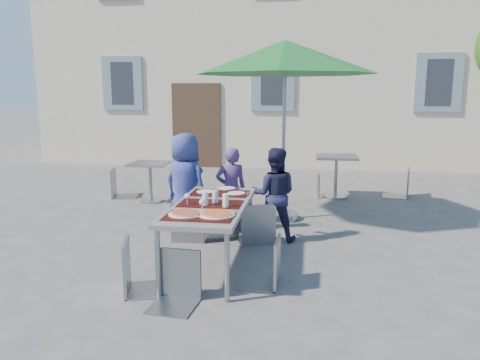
% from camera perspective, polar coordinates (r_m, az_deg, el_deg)
% --- Properties ---
extents(ground, '(90.00, 90.00, 0.00)m').
position_cam_1_polar(ground, '(5.10, -3.18, -12.27)').
color(ground, '#4A4A4C').
rests_on(ground, ground).
extents(building, '(13.60, 8.20, 11.10)m').
position_cam_1_polar(building, '(16.37, 5.34, 20.78)').
color(building, '#C1B79B').
rests_on(building, ground).
extents(dining_table, '(0.80, 1.85, 0.76)m').
position_cam_1_polar(dining_table, '(5.28, -3.61, -3.49)').
color(dining_table, '#4E4D52').
rests_on(dining_table, ground).
extents(pizza_near_left, '(0.35, 0.35, 0.03)m').
position_cam_1_polar(pizza_near_left, '(4.82, -6.66, -4.05)').
color(pizza_near_left, white).
rests_on(pizza_near_left, dining_table).
extents(pizza_near_right, '(0.38, 0.38, 0.03)m').
position_cam_1_polar(pizza_near_right, '(4.77, -2.88, -4.14)').
color(pizza_near_right, white).
rests_on(pizza_near_right, dining_table).
extents(glassware, '(0.51, 0.44, 0.15)m').
position_cam_1_polar(glassware, '(5.16, -3.53, -2.31)').
color(glassware, silver).
rests_on(glassware, dining_table).
extents(place_settings, '(0.66, 0.50, 0.01)m').
position_cam_1_polar(place_settings, '(5.89, -2.08, -1.33)').
color(place_settings, white).
rests_on(place_settings, dining_table).
extents(child_0, '(0.83, 0.70, 1.44)m').
position_cam_1_polar(child_0, '(6.57, -6.67, -0.51)').
color(child_0, '#323E8B').
rests_on(child_0, ground).
extents(child_1, '(0.52, 0.43, 1.22)m').
position_cam_1_polar(child_1, '(6.69, -1.11, -1.17)').
color(child_1, '#563B79').
rests_on(child_1, ground).
extents(child_2, '(0.62, 0.37, 1.26)m').
position_cam_1_polar(child_2, '(6.29, 4.20, -1.78)').
color(child_2, '#1B1C3B').
rests_on(child_2, ground).
extents(chair_0, '(0.47, 0.48, 1.02)m').
position_cam_1_polar(chair_0, '(6.28, -6.26, -2.10)').
color(chair_0, gray).
rests_on(chair_0, ground).
extents(chair_1, '(0.55, 0.55, 0.94)m').
position_cam_1_polar(chair_1, '(6.40, -2.16, -2.27)').
color(chair_1, gray).
rests_on(chair_1, ground).
extents(chair_2, '(0.60, 0.60, 1.05)m').
position_cam_1_polar(chair_2, '(6.14, 2.07, -2.20)').
color(chair_2, gray).
rests_on(chair_2, ground).
extents(chair_3, '(0.57, 0.56, 1.02)m').
position_cam_1_polar(chair_3, '(4.77, -12.55, -6.45)').
color(chair_3, gray).
rests_on(chair_3, ground).
extents(chair_4, '(0.44, 0.44, 0.95)m').
position_cam_1_polar(chair_4, '(4.84, 3.42, -6.52)').
color(chair_4, '#91969D').
rests_on(chair_4, ground).
extents(chair_5, '(0.46, 0.46, 0.95)m').
position_cam_1_polar(chair_5, '(4.47, -7.85, -8.05)').
color(chair_5, gray).
rests_on(chair_5, ground).
extents(patio_umbrella, '(2.76, 2.76, 2.74)m').
position_cam_1_polar(patio_umbrella, '(7.21, 5.52, 14.54)').
color(patio_umbrella, '#A9ACB0').
rests_on(patio_umbrella, ground).
extents(cafe_table_0, '(0.68, 0.68, 0.73)m').
position_cam_1_polar(cafe_table_0, '(8.65, -10.88, 0.56)').
color(cafe_table_0, '#A9ACB0').
rests_on(cafe_table_0, ground).
extents(bg_chair_l_0, '(0.55, 0.55, 1.03)m').
position_cam_1_polar(bg_chair_l_0, '(9.16, -14.60, 1.73)').
color(bg_chair_l_0, gray).
rests_on(bg_chair_l_0, ground).
extents(bg_chair_r_0, '(0.57, 0.56, 0.99)m').
position_cam_1_polar(bg_chair_r_0, '(8.74, -6.35, 1.42)').
color(bg_chair_r_0, gray).
rests_on(bg_chair_r_0, ground).
extents(cafe_table_1, '(0.76, 0.76, 0.81)m').
position_cam_1_polar(cafe_table_1, '(8.97, 11.65, 1.47)').
color(cafe_table_1, '#A9ACB0').
rests_on(cafe_table_1, ground).
extents(bg_chair_l_1, '(0.40, 0.40, 0.86)m').
position_cam_1_polar(bg_chair_l_1, '(9.04, 10.16, 1.06)').
color(bg_chair_l_1, gray).
rests_on(bg_chair_l_1, ground).
extents(bg_chair_r_1, '(0.55, 0.55, 1.04)m').
position_cam_1_polar(bg_chair_r_1, '(9.37, 19.26, 1.71)').
color(bg_chair_r_1, '#8E9599').
rests_on(bg_chair_r_1, ground).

